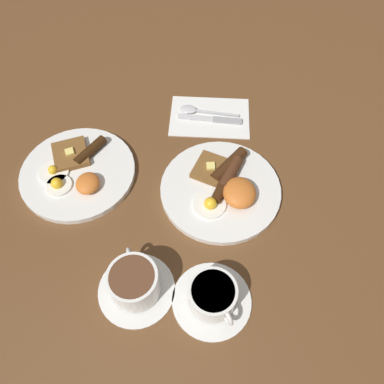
% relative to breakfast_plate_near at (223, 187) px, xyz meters
% --- Properties ---
extents(ground_plane, '(3.00, 3.00, 0.00)m').
position_rel_breakfast_plate_near_xyz_m(ground_plane, '(-0.00, 0.01, -0.01)').
color(ground_plane, brown).
extents(breakfast_plate_near, '(0.28, 0.28, 0.05)m').
position_rel_breakfast_plate_near_xyz_m(breakfast_plate_near, '(0.00, 0.00, 0.00)').
color(breakfast_plate_near, white).
rests_on(breakfast_plate_near, ground_plane).
extents(breakfast_plate_far, '(0.28, 0.28, 0.04)m').
position_rel_breakfast_plate_near_xyz_m(breakfast_plate_far, '(0.04, 0.35, -0.00)').
color(breakfast_plate_far, white).
rests_on(breakfast_plate_far, ground_plane).
extents(teacup_near, '(0.16, 0.16, 0.07)m').
position_rel_breakfast_plate_near_xyz_m(teacup_near, '(-0.26, 0.03, 0.01)').
color(teacup_near, white).
rests_on(teacup_near, ground_plane).
extents(teacup_far, '(0.16, 0.16, 0.08)m').
position_rel_breakfast_plate_near_xyz_m(teacup_far, '(-0.24, 0.18, 0.02)').
color(teacup_far, white).
rests_on(teacup_far, ground_plane).
extents(napkin, '(0.16, 0.22, 0.01)m').
position_rel_breakfast_plate_near_xyz_m(napkin, '(0.24, 0.03, -0.01)').
color(napkin, white).
rests_on(napkin, ground_plane).
extents(knife, '(0.04, 0.17, 0.01)m').
position_rel_breakfast_plate_near_xyz_m(knife, '(0.22, 0.02, -0.01)').
color(knife, silver).
rests_on(knife, napkin).
extents(spoon, '(0.04, 0.16, 0.01)m').
position_rel_breakfast_plate_near_xyz_m(spoon, '(0.26, 0.07, -0.01)').
color(spoon, silver).
rests_on(spoon, napkin).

